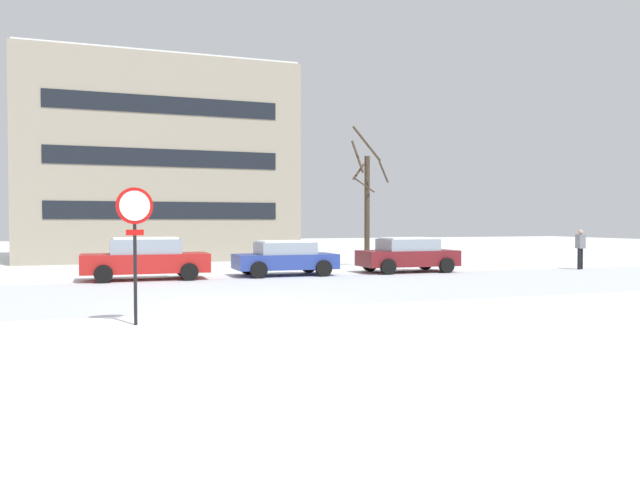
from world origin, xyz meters
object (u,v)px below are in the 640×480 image
at_px(parked_car_red, 146,258).
at_px(parked_car_blue, 285,258).
at_px(pedestrian_crossing, 580,246).
at_px(stop_sign, 135,228).
at_px(parked_car_maroon, 408,254).

height_order(parked_car_red, parked_car_blue, parked_car_red).
distance_m(parked_car_red, pedestrian_crossing, 18.75).
xyz_separation_m(stop_sign, parked_car_blue, (6.35, 10.49, -1.29)).
xyz_separation_m(stop_sign, parked_car_red, (1.01, 10.43, -1.21)).
xyz_separation_m(parked_car_red, pedestrian_crossing, (18.71, -1.27, 0.26)).
distance_m(parked_car_blue, pedestrian_crossing, 13.43).
distance_m(parked_car_maroon, pedestrian_crossing, 8.11).
bearing_deg(pedestrian_crossing, parked_car_blue, 174.28).
height_order(stop_sign, parked_car_maroon, stop_sign).
height_order(parked_car_red, pedestrian_crossing, pedestrian_crossing).
relative_size(stop_sign, parked_car_blue, 0.71).
xyz_separation_m(stop_sign, parked_car_maroon, (11.70, 10.33, -1.25)).
bearing_deg(pedestrian_crossing, parked_car_red, 176.10).
bearing_deg(stop_sign, parked_car_maroon, 41.46).
distance_m(stop_sign, parked_car_red, 10.55).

